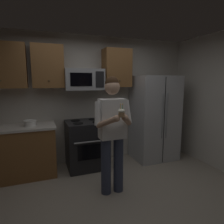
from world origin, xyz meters
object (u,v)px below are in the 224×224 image
bowl_large_white (30,123)px  person (113,129)px  microwave (84,80)px  cupcake (121,113)px  oven_range (87,144)px  refrigerator (154,118)px

bowl_large_white → person: bearing=-41.3°
microwave → person: 1.37m
bowl_large_white → cupcake: bearing=-49.3°
oven_range → bowl_large_white: 1.12m
refrigerator → person: refrigerator is taller
refrigerator → bowl_large_white: size_ratio=8.45×
microwave → person: size_ratio=0.42×
person → microwave: bearing=97.8°
microwave → bowl_large_white: size_ratio=3.48×
cupcake → person: bearing=90.0°
microwave → bowl_large_white: 1.26m
cupcake → bowl_large_white: bearing=130.7°
refrigerator → person: bearing=-143.6°
refrigerator → bowl_large_white: refrigerator is taller
microwave → person: bearing=-82.2°
oven_range → person: size_ratio=0.53×
refrigerator → person: 1.67m
bowl_large_white → person: person is taller
refrigerator → cupcake: 1.92m
microwave → bowl_large_white: (-1.00, -0.13, -0.75)m
oven_range → person: (0.16, -1.03, 0.53)m
bowl_large_white → microwave: bearing=7.5°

